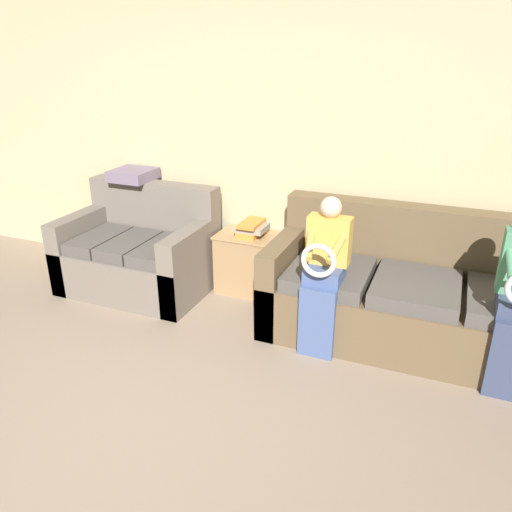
% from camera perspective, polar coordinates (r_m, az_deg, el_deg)
% --- Properties ---
extents(ground_plane, '(14.00, 14.00, 0.00)m').
position_cam_1_polar(ground_plane, '(3.05, -19.89, -23.02)').
color(ground_plane, gray).
extents(wall_back, '(7.13, 0.06, 2.55)m').
position_cam_1_polar(wall_back, '(4.51, 0.66, 12.03)').
color(wall_back, '#C6B789').
rests_on(wall_back, ground_plane).
extents(couch_main, '(2.25, 0.93, 0.98)m').
position_cam_1_polar(couch_main, '(4.02, 17.77, -4.63)').
color(couch_main, brown).
rests_on(couch_main, ground_plane).
extents(couch_side, '(1.32, 0.89, 0.95)m').
position_cam_1_polar(couch_side, '(4.78, -13.09, 0.25)').
color(couch_side, '#70665B').
rests_on(couch_side, ground_plane).
extents(child_left_seated, '(0.31, 0.36, 1.16)m').
position_cam_1_polar(child_left_seated, '(3.61, 7.77, -1.70)').
color(child_left_seated, '#475B8E').
rests_on(child_left_seated, ground_plane).
extents(side_shelf, '(0.62, 0.40, 0.56)m').
position_cam_1_polar(side_shelf, '(4.58, -0.49, -0.77)').
color(side_shelf, '#9E7A51').
rests_on(side_shelf, ground_plane).
extents(book_stack, '(0.26, 0.33, 0.13)m').
position_cam_1_polar(book_stack, '(4.45, -0.52, 3.19)').
color(book_stack, orange).
rests_on(book_stack, side_shelf).
extents(throw_pillow, '(0.37, 0.37, 0.10)m').
position_cam_1_polar(throw_pillow, '(4.93, -13.87, 9.00)').
color(throw_pillow, slate).
rests_on(throw_pillow, couch_side).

